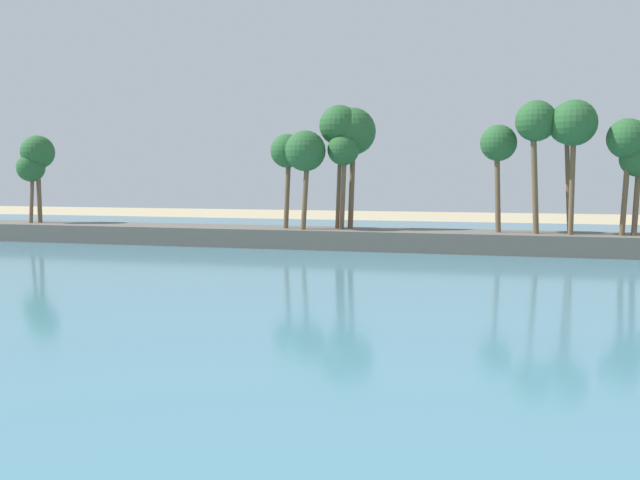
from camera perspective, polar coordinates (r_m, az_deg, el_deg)
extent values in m
cube|color=teal|center=(58.06, 8.35, -1.46)|extent=(220.00, 92.27, 0.06)
cube|color=#605B54|center=(64.03, 9.05, -0.07)|extent=(109.33, 6.00, 1.80)
cylinder|color=brown|center=(63.49, 14.04, 4.09)|extent=(0.74, 0.60, 7.72)
sphere|color=#285B2D|center=(63.54, 14.12, 7.56)|extent=(3.13, 3.13, 3.13)
cylinder|color=brown|center=(79.54, -22.10, 3.33)|extent=(0.67, 0.58, 5.72)
sphere|color=#285B2D|center=(79.52, -22.17, 5.39)|extent=(2.88, 2.88, 2.88)
cylinder|color=brown|center=(62.53, 16.82, 4.81)|extent=(0.98, 0.63, 9.46)
sphere|color=#285B2D|center=(62.69, 16.93, 9.12)|extent=(3.42, 3.42, 3.42)
cylinder|color=brown|center=(65.77, 1.55, 5.06)|extent=(0.84, 0.80, 9.51)
sphere|color=#285B2D|center=(65.93, 1.56, 9.19)|extent=(3.69, 3.69, 3.69)
cylinder|color=brown|center=(64.82, -1.18, 4.01)|extent=(0.78, 0.84, 7.16)
sphere|color=#285B2D|center=(64.85, -1.19, 7.16)|extent=(3.69, 3.69, 3.69)
cylinder|color=brown|center=(66.28, -2.63, 4.05)|extent=(0.76, 0.57, 7.20)
sphere|color=#285B2D|center=(66.31, -2.65, 7.16)|extent=(3.13, 3.13, 3.13)
cylinder|color=brown|center=(63.13, 23.29, 3.90)|extent=(0.70, 0.70, 7.90)
sphere|color=#285B2D|center=(63.19, 23.42, 7.47)|extent=(3.28, 3.28, 3.28)
cylinder|color=brown|center=(66.25, 2.58, 4.82)|extent=(0.69, 0.86, 8.98)
sphere|color=#285B2D|center=(66.37, 2.60, 8.69)|extent=(4.39, 4.39, 4.39)
cylinder|color=brown|center=(65.02, 1.87, 4.07)|extent=(0.71, 0.48, 7.28)
sphere|color=#285B2D|center=(65.05, 1.88, 7.27)|extent=(2.91, 2.91, 2.91)
cylinder|color=brown|center=(62.41, 19.56, 4.62)|extent=(0.45, 0.46, 9.22)
sphere|color=#285B2D|center=(62.55, 19.69, 8.84)|extent=(3.78, 3.78, 3.78)
cylinder|color=brown|center=(79.63, -21.61, 3.93)|extent=(0.70, 0.82, 7.34)
sphere|color=#285B2D|center=(79.66, -21.70, 6.56)|extent=(3.47, 3.47, 3.47)
cylinder|color=brown|center=(64.01, 19.25, 4.67)|extent=(0.93, 0.55, 9.30)
sphere|color=#285B2D|center=(64.16, 19.38, 8.82)|extent=(3.56, 3.56, 3.56)
cylinder|color=brown|center=(63.68, 24.04, 3.16)|extent=(0.69, 0.78, 6.30)
sphere|color=#285B2D|center=(63.67, 24.14, 5.98)|extent=(2.97, 2.97, 2.97)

